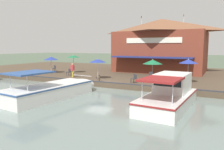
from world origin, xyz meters
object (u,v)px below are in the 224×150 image
Objects in this scene: motorboat_far_downstream at (57,89)px; patio_umbrella_by_entrance at (73,56)px; waterfront_restaurant at (161,45)px; patio_umbrella_mid_patio_left at (153,62)px; cafe_chair_under_first_umbrella at (69,72)px; cafe_chair_facing_river at (134,78)px; motorboat_fourth_along at (171,94)px; tree_behind_restaurant at (169,46)px; cafe_chair_beside_entrance at (54,68)px; cafe_chair_mid_patio at (179,79)px; cafe_chair_far_corner_seat at (161,77)px; patio_umbrella_near_quay_edge at (188,61)px; cafe_chair_back_row_seat at (151,75)px; person_mid_patio at (73,69)px; patio_umbrella_back_row at (98,61)px; mooring_post at (99,78)px; patio_umbrella_mid_patio_right at (51,58)px.

patio_umbrella_by_entrance is at bearing -149.25° from motorboat_far_downstream.
waterfront_restaurant reaches higher than motorboat_far_downstream.
patio_umbrella_mid_patio_left is 11.47m from patio_umbrella_by_entrance.
cafe_chair_under_first_umbrella is 1.00× the size of cafe_chair_facing_river.
motorboat_fourth_along is 1.36× the size of tree_behind_restaurant.
cafe_chair_beside_entrance and cafe_chair_mid_patio have the same top height.
cafe_chair_far_corner_seat is at bearing 143.06° from motorboat_far_downstream.
cafe_chair_under_first_umbrella is 9.89m from motorboat_far_downstream.
tree_behind_restaurant is at bearing -160.41° from patio_umbrella_near_quay_edge.
patio_umbrella_near_quay_edge is 2.89× the size of cafe_chair_back_row_seat.
cafe_chair_under_first_umbrella is 1.96m from person_mid_patio.
person_mid_patio is at bearing 35.60° from patio_umbrella_by_entrance.
person_mid_patio is 14.20m from motorboat_fourth_along.
cafe_chair_mid_patio is at bearing 90.32° from cafe_chair_under_first_umbrella.
cafe_chair_facing_river is at bearing 1.41° from tree_behind_restaurant.
cafe_chair_facing_river and cafe_chair_far_corner_seat have the same top height.
patio_umbrella_mid_patio_left is at bearing 88.25° from patio_umbrella_by_entrance.
patio_umbrella_near_quay_edge is 13.19m from person_mid_patio.
motorboat_fourth_along is (6.96, 0.68, -0.18)m from cafe_chair_mid_patio.
patio_umbrella_back_row reaches higher than cafe_chair_back_row_seat.
waterfront_restaurant reaches higher than patio_umbrella_back_row.
patio_umbrella_by_entrance reaches higher than motorboat_fourth_along.
patio_umbrella_mid_patio_left is at bearing 168.08° from cafe_chair_facing_river.
motorboat_far_downstream is at bearing -27.63° from cafe_chair_back_row_seat.
cafe_chair_far_corner_seat is (0.19, -2.65, -1.73)m from patio_umbrella_near_quay_edge.
patio_umbrella_mid_patio_left is 0.88× the size of patio_umbrella_by_entrance.
cafe_chair_far_corner_seat is 10.50m from person_mid_patio.
motorboat_fourth_along is 23.22m from tree_behind_restaurant.
cafe_chair_under_first_umbrella is 0.15× the size of tree_behind_restaurant.
patio_umbrella_back_row is at bearing -65.83° from cafe_chair_back_row_seat.
motorboat_far_downstream is 5.73m from mooring_post.
cafe_chair_beside_entrance is (-0.60, -4.10, -1.84)m from patio_umbrella_by_entrance.
cafe_chair_far_corner_seat is at bearing 117.71° from mooring_post.
cafe_chair_beside_entrance is (-2.99, -5.19, 0.00)m from cafe_chair_under_first_umbrella.
cafe_chair_far_corner_seat is (1.69, 1.46, -1.46)m from patio_umbrella_mid_patio_left.
patio_umbrella_near_quay_edge reaches higher than mooring_post.
cafe_chair_mid_patio is at bearing 24.25° from waterfront_restaurant.
mooring_post is (1.51, 4.61, -0.67)m from person_mid_patio.
cafe_chair_far_corner_seat is (-0.27, -1.93, 0.00)m from cafe_chair_mid_patio.
cafe_chair_facing_river is at bearing -14.77° from cafe_chair_back_row_seat.
person_mid_patio is at bearing 68.84° from patio_umbrella_mid_patio_right.
patio_umbrella_mid_patio_left is 11.70m from motorboat_far_downstream.
cafe_chair_back_row_seat and cafe_chair_far_corner_seat have the same top height.
cafe_chair_mid_patio is at bearing -174.44° from motorboat_fourth_along.
person_mid_patio is (1.52, -10.38, 0.57)m from cafe_chair_far_corner_seat.
patio_umbrella_by_entrance is at bearing -120.82° from motorboat_fourth_along.
cafe_chair_beside_entrance is at bearing -119.93° from cafe_chair_under_first_umbrella.
person_mid_patio is (3.55, 2.55, -1.27)m from patio_umbrella_by_entrance.
mooring_post is at bearing -62.29° from cafe_chair_far_corner_seat.
patio_umbrella_mid_patio_left is at bearing 109.78° from person_mid_patio.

